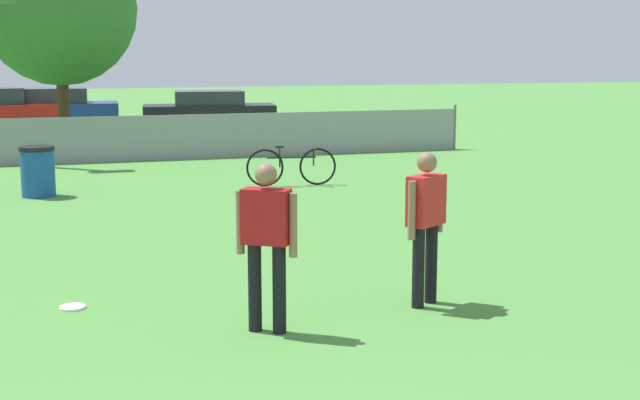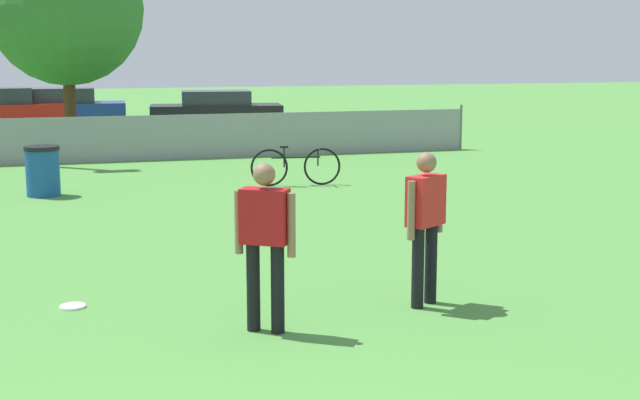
% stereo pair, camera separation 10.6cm
% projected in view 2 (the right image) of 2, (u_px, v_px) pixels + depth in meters
% --- Properties ---
extents(fence_backline, '(20.27, 0.07, 1.21)m').
position_uv_depth(fence_backline, '(77.00, 140.00, 21.30)').
color(fence_backline, gray).
rests_on(fence_backline, ground_plane).
extents(tree_near_pole, '(4.14, 4.14, 5.85)m').
position_uv_depth(tree_near_pole, '(66.00, 8.00, 23.74)').
color(tree_near_pole, '#4C331E').
rests_on(tree_near_pole, ground_plane).
extents(player_defender_red, '(0.52, 0.43, 1.64)m').
position_uv_depth(player_defender_red, '(265.00, 234.00, 8.43)').
color(player_defender_red, black).
rests_on(player_defender_red, ground_plane).
extents(player_thrower_red, '(0.52, 0.43, 1.64)m').
position_uv_depth(player_thrower_red, '(425.00, 217.00, 9.31)').
color(player_thrower_red, black).
rests_on(player_thrower_red, ground_plane).
extents(frisbee_disc, '(0.28, 0.28, 0.03)m').
position_uv_depth(frisbee_disc, '(73.00, 306.00, 9.38)').
color(frisbee_disc, white).
rests_on(frisbee_disc, ground_plane).
extents(bicycle_sideline, '(1.80, 0.44, 0.80)m').
position_uv_depth(bicycle_sideline, '(296.00, 166.00, 17.73)').
color(bicycle_sideline, black).
rests_on(bicycle_sideline, ground_plane).
extents(trash_bin, '(0.64, 0.64, 0.93)m').
position_uv_depth(trash_bin, '(43.00, 171.00, 16.47)').
color(trash_bin, '#194C99').
rests_on(trash_bin, ground_plane).
extents(parked_car_blue, '(4.34, 2.04, 1.39)m').
position_uv_depth(parked_car_blue, '(62.00, 109.00, 30.51)').
color(parked_car_blue, black).
rests_on(parked_car_blue, ground_plane).
extents(parked_car_dark, '(4.60, 2.30, 1.31)m').
position_uv_depth(parked_car_dark, '(216.00, 110.00, 30.24)').
color(parked_car_dark, black).
rests_on(parked_car_dark, ground_plane).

